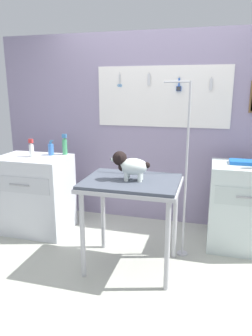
# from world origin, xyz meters

# --- Properties ---
(ground) EXTENTS (4.40, 4.00, 0.04)m
(ground) POSITION_xyz_m (0.00, 0.00, -0.02)
(ground) COLOR #ACAEA1
(rear_wall_panel) EXTENTS (4.00, 0.11, 2.30)m
(rear_wall_panel) POSITION_xyz_m (0.01, 1.28, 1.16)
(rear_wall_panel) COLOR #8E82A0
(rear_wall_panel) RESTS_ON ground
(grooming_table) EXTENTS (0.87, 0.66, 0.86)m
(grooming_table) POSITION_xyz_m (0.01, 0.10, 0.77)
(grooming_table) COLOR #B7B7BC
(grooming_table) RESTS_ON ground
(grooming_arm) EXTENTS (0.29, 0.11, 1.72)m
(grooming_arm) POSITION_xyz_m (0.45, 0.45, 0.81)
(grooming_arm) COLOR #B7B7BC
(grooming_arm) RESTS_ON ground
(dog) EXTENTS (0.36, 0.18, 0.26)m
(dog) POSITION_xyz_m (-0.01, 0.09, 1.00)
(dog) COLOR white
(dog) RESTS_ON grooming_table
(counter_left) EXTENTS (0.80, 0.58, 0.90)m
(counter_left) POSITION_xyz_m (-1.28, 0.58, 0.45)
(counter_left) COLOR silver
(counter_left) RESTS_ON ground
(cabinet_right) EXTENTS (0.68, 0.54, 0.90)m
(cabinet_right) POSITION_xyz_m (1.04, 0.77, 0.45)
(cabinet_right) COLOR silver
(cabinet_right) RESTS_ON ground
(spray_bottle_tall) EXTENTS (0.07, 0.06, 0.18)m
(spray_bottle_tall) POSITION_xyz_m (-1.12, 0.73, 0.97)
(spray_bottle_tall) COLOR #3A71C2
(spray_bottle_tall) RESTS_ON counter_left
(conditioner_bottle) EXTENTS (0.05, 0.05, 0.20)m
(conditioner_bottle) POSITION_xyz_m (-1.28, 0.58, 0.98)
(conditioner_bottle) COLOR white
(conditioner_bottle) RESTS_ON counter_left
(detangler_spray) EXTENTS (0.06, 0.06, 0.24)m
(detangler_spray) POSITION_xyz_m (-0.98, 0.80, 1.00)
(detangler_spray) COLOR #45A168
(detangler_spray) RESTS_ON counter_left
(supply_tray) EXTENTS (0.24, 0.18, 0.04)m
(supply_tray) POSITION_xyz_m (0.99, 0.82, 0.92)
(supply_tray) COLOR blue
(supply_tray) RESTS_ON cabinet_right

